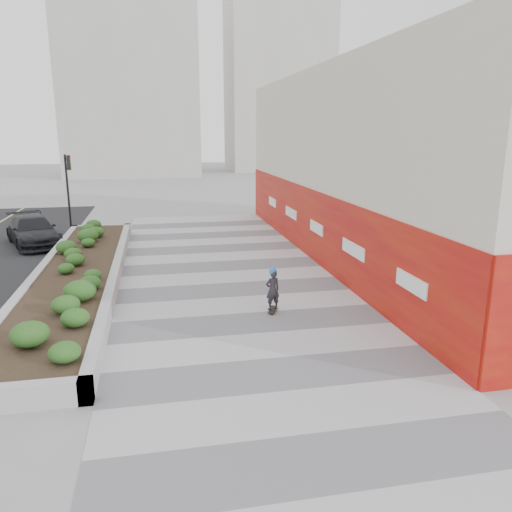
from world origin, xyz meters
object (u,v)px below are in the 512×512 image
Objects in this scene: traffic_signal_near at (68,181)px; car_dark at (33,231)px; planter at (78,271)px; skateboarder at (273,290)px.

traffic_signal_near is 4.30m from car_dark.
traffic_signal_near is (-1.73, 10.50, 2.34)m from planter.
traffic_signal_near reaches higher than planter.
skateboarder reaches higher than planter.
planter is 12.81× the size of skateboarder.
skateboarder is (8.03, -14.91, -2.05)m from traffic_signal_near.
car_dark is (-9.30, 11.36, -0.01)m from skateboarder.
skateboarder is 14.68m from car_dark.
planter is at bearing -88.78° from car_dark.
planter is 10.90m from traffic_signal_near.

